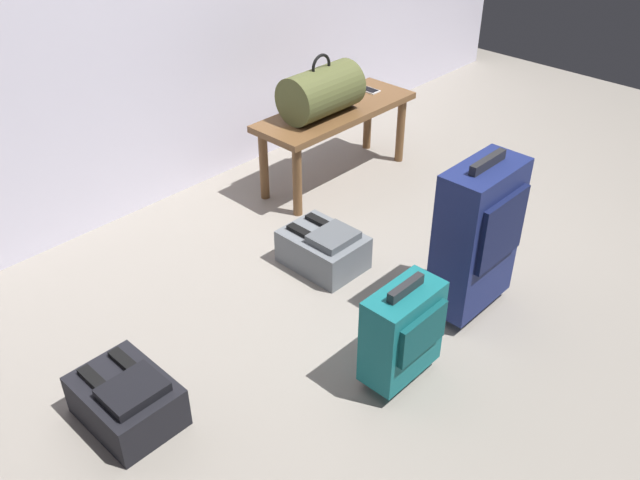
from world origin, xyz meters
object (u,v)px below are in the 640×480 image
(cell_phone, at_px, (367,90))
(backpack_dark, at_px, (127,400))
(suitcase_small_teal, at_px, (403,331))
(bench, at_px, (336,120))
(backpack_grey, at_px, (324,248))
(suitcase_upright_navy, at_px, (477,236))
(duffel_bag_olive, at_px, (321,92))

(cell_phone, relative_size, backpack_dark, 0.38)
(suitcase_small_teal, height_order, backpack_dark, suitcase_small_teal)
(bench, bearing_deg, suitcase_small_teal, -128.76)
(bench, relative_size, cell_phone, 6.94)
(bench, distance_m, backpack_grey, 0.92)
(cell_phone, bearing_deg, suitcase_upright_navy, -122.19)
(duffel_bag_olive, height_order, backpack_dark, duffel_bag_olive)
(duffel_bag_olive, relative_size, backpack_dark, 1.16)
(duffel_bag_olive, distance_m, backpack_grey, 0.92)
(backpack_dark, bearing_deg, suitcase_small_teal, -34.93)
(backpack_grey, bearing_deg, suitcase_small_teal, -115.30)
(suitcase_small_teal, distance_m, backpack_grey, 0.82)
(duffel_bag_olive, height_order, backpack_grey, duffel_bag_olive)
(backpack_grey, height_order, backpack_dark, same)
(duffel_bag_olive, distance_m, suitcase_small_teal, 1.61)
(cell_phone, height_order, suitcase_small_teal, suitcase_small_teal)
(suitcase_upright_navy, bearing_deg, bench, 68.76)
(duffel_bag_olive, xyz_separation_m, suitcase_small_teal, (-0.91, -1.28, -0.33))
(bench, bearing_deg, duffel_bag_olive, -180.00)
(cell_phone, distance_m, suitcase_small_teal, 1.91)
(duffel_bag_olive, bearing_deg, cell_phone, 6.17)
(duffel_bag_olive, relative_size, suitcase_small_teal, 0.96)
(cell_phone, bearing_deg, backpack_grey, -149.35)
(bench, xyz_separation_m, suitcase_upright_navy, (-0.48, -1.23, 0.01))
(duffel_bag_olive, relative_size, backpack_grey, 1.16)
(bench, distance_m, suitcase_small_teal, 1.65)
(backpack_dark, bearing_deg, cell_phone, 18.76)
(bench, xyz_separation_m, backpack_dark, (-1.87, -0.70, -0.27))
(bench, height_order, suitcase_upright_navy, suitcase_upright_navy)
(duffel_bag_olive, xyz_separation_m, backpack_dark, (-1.75, -0.70, -0.48))
(backpack_grey, relative_size, backpack_dark, 1.00)
(suitcase_small_teal, height_order, backpack_grey, suitcase_small_teal)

